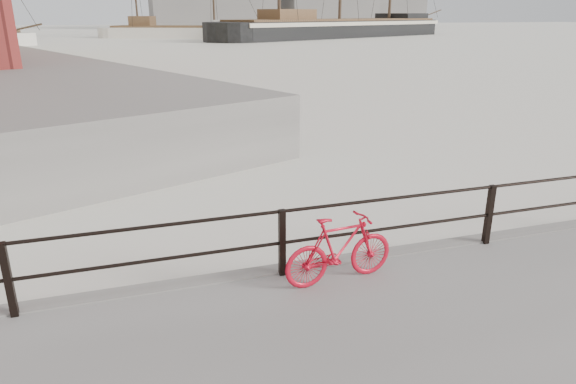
{
  "coord_description": "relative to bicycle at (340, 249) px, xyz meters",
  "views": [
    {
      "loc": [
        -5.45,
        -6.48,
        3.93
      ],
      "look_at": [
        -2.88,
        1.5,
        1.0
      ],
      "focal_mm": 32.0,
      "sensor_mm": 36.0,
      "label": 1
    }
  ],
  "objects": [
    {
      "name": "ground",
      "position": [
        2.8,
        0.57,
        -0.84
      ],
      "size": [
        400.0,
        400.0,
        0.0
      ],
      "primitive_type": "plane",
      "color": "white",
      "rests_on": "ground"
    },
    {
      "name": "guardrail",
      "position": [
        2.8,
        0.42,
        0.01
      ],
      "size": [
        28.0,
        0.1,
        1.0
      ],
      "primitive_type": null,
      "color": "black",
      "rests_on": "promenade"
    },
    {
      "name": "barque_black",
      "position": [
        34.3,
        79.91,
        -0.84
      ],
      "size": [
        63.44,
        42.97,
        34.27
      ],
      "primitive_type": null,
      "rotation": [
        0.0,
        0.0,
        0.42
      ],
      "color": "black",
      "rests_on": "ground"
    },
    {
      "name": "bicycle",
      "position": [
        0.0,
        0.0,
        0.0
      ],
      "size": [
        1.65,
        0.4,
        0.99
      ],
      "primitive_type": "imported",
      "rotation": [
        0.0,
        0.0,
        0.09
      ],
      "color": "red",
      "rests_on": "promenade"
    },
    {
      "name": "schooner_mid",
      "position": [
        7.15,
        85.6,
        -0.84
      ],
      "size": [
        31.16,
        22.14,
        20.66
      ],
      "primitive_type": null,
      "rotation": [
        0.0,
        0.0,
        -0.39
      ],
      "color": "silver",
      "rests_on": "ground"
    },
    {
      "name": "industrial_east",
      "position": [
        80.8,
        150.57,
        6.16
      ],
      "size": [
        20.0,
        16.0,
        14.0
      ],
      "primitive_type": "cube",
      "color": "gray",
      "rests_on": "ground"
    }
  ]
}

